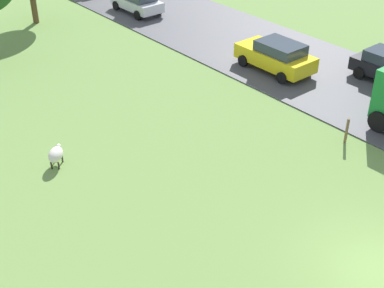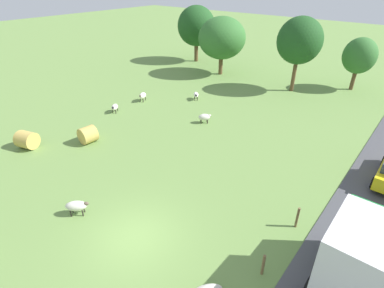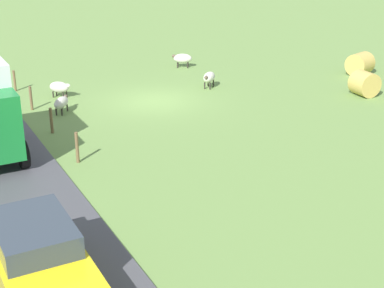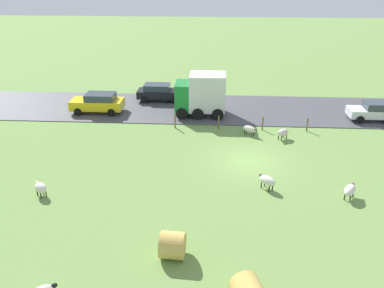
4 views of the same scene
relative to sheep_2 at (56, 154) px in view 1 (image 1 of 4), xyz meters
name	(u,v)px [view 1 (image 1 of 4)]	position (x,y,z in m)	size (l,w,h in m)	color
ground_plane	(379,272)	(4.97, -11.92, -0.52)	(160.00, 160.00, 0.00)	#6B8E47
sheep_2	(56,154)	(0.00, 0.00, 0.00)	(1.04, 1.05, 0.79)	silver
fence_post_3	(347,131)	(10.51, -6.47, 0.07)	(0.12, 0.12, 1.17)	brown
car_3	(276,55)	(13.67, 0.59, 0.41)	(2.17, 4.48, 1.68)	yellow
car_4	(137,1)	(13.46, 13.48, 0.35)	(1.99, 4.11, 1.54)	silver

